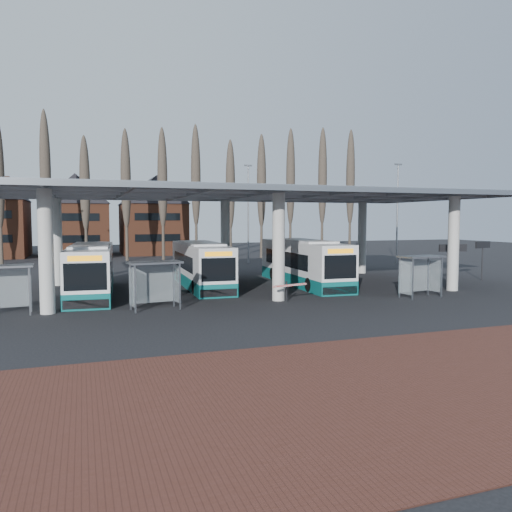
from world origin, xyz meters
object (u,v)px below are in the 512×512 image
object	(u,v)px
bus_1	(201,266)
bus_2	(303,263)
bus_0	(92,271)
shelter_2	(419,267)
shelter_0	(4,279)
shelter_1	(154,275)

from	to	relation	value
bus_1	bus_2	bearing A→B (deg)	-8.21
bus_0	shelter_2	size ratio (longest dim) A/B	4.03
shelter_0	shelter_1	distance (m)	6.99
bus_2	shelter_2	world-z (taller)	bus_2
shelter_1	shelter_2	xyz separation A→B (m)	(15.13, -1.11, 0.00)
shelter_0	bus_0	bearing A→B (deg)	50.62
bus_0	shelter_1	bearing A→B (deg)	-61.28
bus_0	shelter_2	distance (m)	19.50
bus_0	bus_2	xyz separation A→B (m)	(14.10, 0.20, 0.03)
bus_2	shelter_2	size ratio (longest dim) A/B	4.09
bus_2	shelter_1	xyz separation A→B (m)	(-11.20, -6.50, 0.29)
bus_1	shelter_0	bearing A→B (deg)	-146.24
shelter_0	bus_2	bearing A→B (deg)	14.51
shelter_0	shelter_1	bearing A→B (deg)	-10.06
shelter_1	bus_1	bearing A→B (deg)	54.32
bus_1	bus_2	distance (m)	7.15
bus_1	shelter_2	xyz separation A→B (m)	(10.97, -8.88, 0.35)
bus_0	bus_1	size ratio (longest dim) A/B	1.02
bus_0	shelter_0	world-z (taller)	bus_0
bus_1	bus_2	world-z (taller)	bus_2
bus_1	shelter_2	distance (m)	14.12
bus_0	bus_1	distance (m)	7.22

